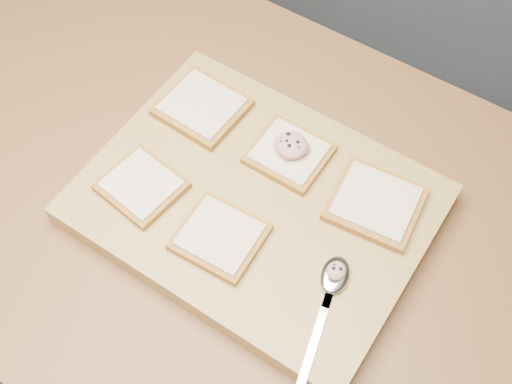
{
  "coord_description": "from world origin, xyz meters",
  "views": [
    {
      "loc": [
        0.16,
        -0.4,
        1.75
      ],
      "look_at": [
        -0.11,
        0.0,
        0.95
      ],
      "focal_mm": 45.0,
      "sensor_mm": 36.0,
      "label": 1
    }
  ],
  "objects_px": {
    "cutting_board": "(256,204)",
    "bread_far_center": "(289,154)",
    "tuna_salad_dollop": "(291,145)",
    "spoon": "(332,284)"
  },
  "relations": [
    {
      "from": "cutting_board",
      "to": "bread_far_center",
      "type": "bearing_deg",
      "value": 88.76
    },
    {
      "from": "tuna_salad_dollop",
      "to": "spoon",
      "type": "relative_size",
      "value": 0.26
    },
    {
      "from": "cutting_board",
      "to": "spoon",
      "type": "height_order",
      "value": "spoon"
    },
    {
      "from": "tuna_salad_dollop",
      "to": "spoon",
      "type": "bearing_deg",
      "value": -43.38
    },
    {
      "from": "tuna_salad_dollop",
      "to": "bread_far_center",
      "type": "bearing_deg",
      "value": -104.11
    },
    {
      "from": "tuna_salad_dollop",
      "to": "cutting_board",
      "type": "bearing_deg",
      "value": -91.57
    },
    {
      "from": "bread_far_center",
      "to": "spoon",
      "type": "distance_m",
      "value": 0.22
    },
    {
      "from": "cutting_board",
      "to": "bread_far_center",
      "type": "xyz_separation_m",
      "value": [
        0.0,
        0.09,
        0.03
      ]
    },
    {
      "from": "cutting_board",
      "to": "tuna_salad_dollop",
      "type": "xyz_separation_m",
      "value": [
        0.0,
        0.09,
        0.05
      ]
    },
    {
      "from": "bread_far_center",
      "to": "spoon",
      "type": "xyz_separation_m",
      "value": [
        0.16,
        -0.15,
        -0.0
      ]
    }
  ]
}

